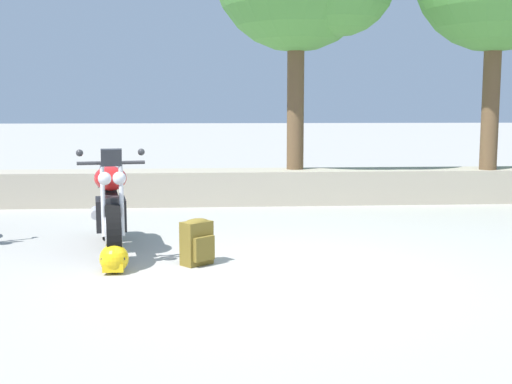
# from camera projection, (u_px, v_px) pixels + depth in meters

# --- Properties ---
(ground_plane) EXTENTS (120.00, 120.00, 0.00)m
(ground_plane) POSITION_uv_depth(u_px,v_px,m) (278.00, 277.00, 6.18)
(ground_plane) COLOR #A3A099
(stone_wall) EXTENTS (36.00, 0.80, 0.55)m
(stone_wall) POSITION_uv_depth(u_px,v_px,m) (247.00, 187.00, 10.89)
(stone_wall) COLOR #A89E89
(stone_wall) RESTS_ON ground
(motorcycle_red_centre) EXTENTS (0.76, 2.06, 1.18)m
(motorcycle_red_centre) POSITION_uv_depth(u_px,v_px,m) (111.00, 208.00, 7.20)
(motorcycle_red_centre) COLOR black
(motorcycle_red_centre) RESTS_ON ground
(rider_backpack) EXTENTS (0.35, 0.35, 0.47)m
(rider_backpack) POSITION_uv_depth(u_px,v_px,m) (197.00, 241.00, 6.64)
(rider_backpack) COLOR brown
(rider_backpack) RESTS_ON ground
(rider_helmet) EXTENTS (0.28, 0.28, 0.28)m
(rider_helmet) POSITION_uv_depth(u_px,v_px,m) (114.00, 259.00, 6.31)
(rider_helmet) COLOR yellow
(rider_helmet) RESTS_ON ground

